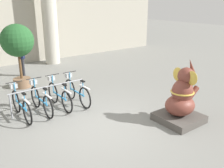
% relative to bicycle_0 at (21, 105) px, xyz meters
% --- Properties ---
extents(ground_plane, '(60.00, 60.00, 0.00)m').
position_rel_bicycle_0_xyz_m(ground_plane, '(1.56, -1.81, -0.42)').
color(ground_plane, slate).
extents(building_facade, '(20.00, 0.20, 6.00)m').
position_rel_bicycle_0_xyz_m(building_facade, '(1.56, 6.79, 2.58)').
color(building_facade, '#A39E8E').
rests_on(building_facade, ground_plane).
extents(column_right, '(0.96, 0.96, 5.16)m').
position_rel_bicycle_0_xyz_m(column_right, '(3.56, 5.79, 2.21)').
color(column_right, '#BCB7A8').
rests_on(column_right, ground_plane).
extents(bike_rack, '(2.45, 0.05, 0.77)m').
position_rel_bicycle_0_xyz_m(bike_rack, '(0.92, 0.14, 0.15)').
color(bike_rack, gray).
rests_on(bike_rack, ground_plane).
extents(bicycle_0, '(0.48, 1.73, 1.01)m').
position_rel_bicycle_0_xyz_m(bicycle_0, '(0.00, 0.00, 0.00)').
color(bicycle_0, black).
rests_on(bicycle_0, ground_plane).
extents(bicycle_1, '(0.48, 1.73, 1.01)m').
position_rel_bicycle_0_xyz_m(bicycle_1, '(0.62, 0.02, 0.00)').
color(bicycle_1, black).
rests_on(bicycle_1, ground_plane).
extents(bicycle_2, '(0.48, 1.73, 1.01)m').
position_rel_bicycle_0_xyz_m(bicycle_2, '(1.23, 0.04, 0.00)').
color(bicycle_2, black).
rests_on(bicycle_2, ground_plane).
extents(bicycle_3, '(0.48, 1.73, 1.01)m').
position_rel_bicycle_0_xyz_m(bicycle_3, '(1.85, 0.01, 0.00)').
color(bicycle_3, black).
rests_on(bicycle_3, ground_plane).
extents(elephant_statue, '(1.15, 1.15, 1.83)m').
position_rel_bicycle_0_xyz_m(elephant_statue, '(3.58, -2.91, 0.20)').
color(elephant_statue, '#4C4742').
rests_on(elephant_statue, ground_plane).
extents(person_pedestrian, '(0.22, 0.47, 1.66)m').
position_rel_bicycle_0_xyz_m(person_pedestrian, '(1.45, 4.31, 0.58)').
color(person_pedestrian, '#28282D').
rests_on(person_pedestrian, ground_plane).
extents(potted_tree, '(1.25, 1.25, 2.48)m').
position_rel_bicycle_0_xyz_m(potted_tree, '(0.91, 2.78, 1.31)').
color(potted_tree, brown).
rests_on(potted_tree, ground_plane).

